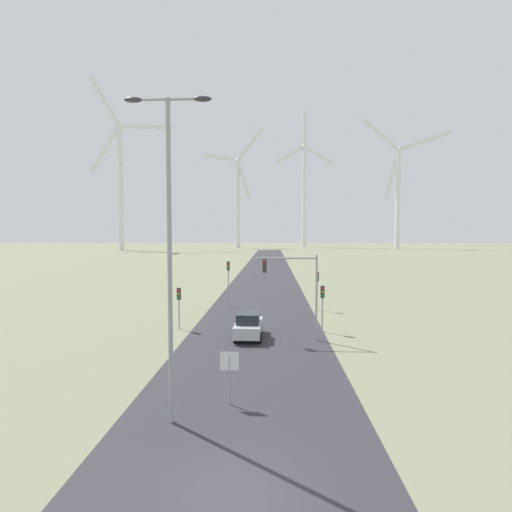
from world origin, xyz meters
The scene contains 14 objects.
ground_plane centered at (0.00, 0.00, 0.00)m, with size 600.00×600.00×0.00m, color #757A5B.
road_surface centered at (0.00, 48.00, 0.00)m, with size 10.00×240.00×0.01m.
streetlamp centered at (-2.80, 4.06, 7.59)m, with size 3.31×0.32×12.49m.
stop_sign_near centered at (-0.71, 5.75, 1.61)m, with size 0.81×0.07×2.31m.
traffic_light_post_near_left centered at (-6.02, 19.07, 2.36)m, with size 0.28×0.34×3.22m.
traffic_light_post_near_right centered at (5.46, 27.18, 2.72)m, with size 0.28×0.34×3.71m.
traffic_light_post_mid_left centered at (-3.24, 28.47, 3.34)m, with size 0.28×0.34×4.59m.
traffic_light_post_mid_right centered at (4.89, 18.68, 2.56)m, with size 0.28×0.34×3.49m.
traffic_light_mast_overhead centered at (2.70, 16.29, 4.22)m, with size 4.26×0.35×5.94m.
car_approaching centered at (-0.54, 16.75, 0.91)m, with size 1.89×4.14×1.83m.
wind_turbine_far_left centered at (-65.31, 162.55, 33.39)m, with size 35.18×8.93×75.02m.
wind_turbine_left centered at (-16.35, 192.42, 27.44)m, with size 31.89×9.75×59.29m.
wind_turbine_center centered at (18.50, 207.64, 32.56)m, with size 32.27×4.63×72.57m.
wind_turbine_right centered at (62.53, 187.41, 30.03)m, with size 38.85×13.24×64.72m.
Camera 1 is at (1.10, -11.00, 7.38)m, focal length 28.00 mm.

